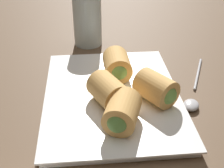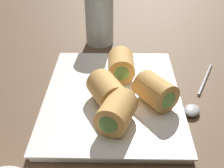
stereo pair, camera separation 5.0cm
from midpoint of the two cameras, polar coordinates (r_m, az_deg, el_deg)
table_surface at (r=53.05cm, az=3.49°, el=-6.50°), size 180.00×140.00×2.00cm
serving_plate at (r=55.14cm, az=2.62°, el=-2.45°), size 30.86×23.47×1.50cm
roll_front_left at (r=50.69cm, az=2.00°, el=-1.55°), size 7.84×7.19×4.92cm
roll_front_right at (r=46.14cm, az=3.54°, el=-5.54°), size 7.69×6.74×4.92cm
roll_back_left at (r=58.10cm, az=4.09°, el=3.22°), size 7.26×5.10×4.92cm
roll_back_right at (r=51.57cm, az=10.92°, el=-1.54°), size 8.01×7.65×4.92cm
spoon at (r=56.75cm, az=17.36°, el=-3.30°), size 18.62×9.48×1.18cm
drinking_glass at (r=73.91cm, az=-0.42°, el=12.03°), size 6.57×6.57×12.74cm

